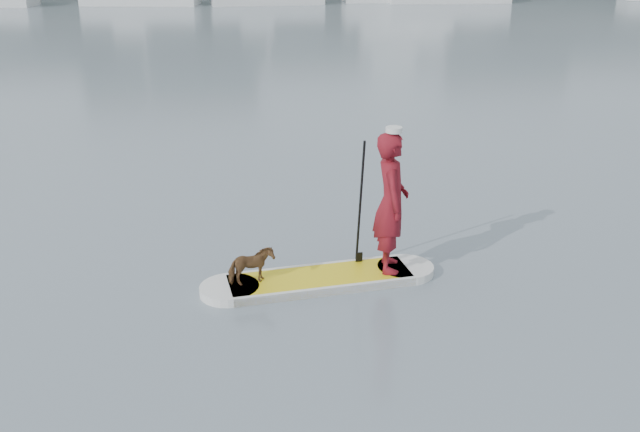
{
  "coord_description": "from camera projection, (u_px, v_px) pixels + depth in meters",
  "views": [
    {
      "loc": [
        -2.5,
        -6.28,
        4.47
      ],
      "look_at": [
        -1.81,
        2.49,
        1.0
      ],
      "focal_mm": 40.0,
      "sensor_mm": 36.0,
      "label": 1
    }
  ],
  "objects": [
    {
      "name": "ground",
      "position": [
        506.0,
        382.0,
        7.65
      ],
      "size": [
        140.0,
        140.0,
        0.0
      ],
      "primitive_type": "plane",
      "color": "slate",
      "rests_on": "ground"
    },
    {
      "name": "paddleboard",
      "position": [
        320.0,
        279.0,
        9.8
      ],
      "size": [
        3.26,
        1.23,
        0.12
      ],
      "rotation": [
        0.0,
        0.0,
        0.17
      ],
      "color": "yellow",
      "rests_on": "ground"
    },
    {
      "name": "paddler",
      "position": [
        391.0,
        203.0,
        9.65
      ],
      "size": [
        0.51,
        0.74,
        1.96
      ],
      "primitive_type": "imported",
      "rotation": [
        0.0,
        0.0,
        1.5
      ],
      "color": "maroon",
      "rests_on": "paddleboard"
    },
    {
      "name": "white_cap",
      "position": [
        394.0,
        130.0,
        9.28
      ],
      "size": [
        0.22,
        0.22,
        0.07
      ],
      "primitive_type": "cylinder",
      "color": "silver",
      "rests_on": "paddler"
    },
    {
      "name": "dog",
      "position": [
        251.0,
        266.0,
        9.47
      ],
      "size": [
        0.66,
        0.47,
        0.51
      ],
      "primitive_type": "imported",
      "rotation": [
        0.0,
        0.0,
        1.93
      ],
      "color": "#512F1B",
      "rests_on": "paddleboard"
    },
    {
      "name": "paddle",
      "position": [
        360.0,
        218.0,
        9.95
      ],
      "size": [
        0.1,
        0.3,
        2.0
      ],
      "rotation": [
        0.0,
        0.0,
        0.17
      ],
      "color": "black",
      "rests_on": "ground"
    }
  ]
}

